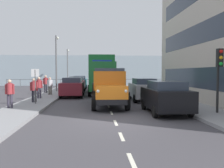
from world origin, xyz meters
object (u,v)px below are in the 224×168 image
Objects in this scene: street_sign at (35,80)px; pedestrian_in_dark_coat at (34,88)px; car_teal_oppositeside_2 at (80,82)px; pedestrian_near_railing at (50,84)px; lorry_cargo_green at (101,73)px; car_black_kerbside_near at (165,97)px; car_red_oppositeside_1 at (77,84)px; lamp_post_far at (68,64)px; car_silver_kerbside_1 at (143,89)px; pedestrian_couple_b at (46,82)px; car_maroon_oppositeside_0 at (72,87)px; pedestrian_strolling at (10,91)px; pedestrian_with_bag at (39,86)px; lamp_post_promenade at (56,58)px; traffic_light_near at (219,66)px; truck_vintage_orange at (109,88)px.

pedestrian_in_dark_coat is at bearing -70.26° from street_sign.
car_teal_oppositeside_2 is 2.69× the size of pedestrian_near_railing.
lorry_cargo_green is 1.98× the size of car_black_kerbside_near.
street_sign is (1.88, 10.71, 0.79)m from car_red_oppositeside_1.
pedestrian_near_railing is 0.29× the size of lamp_post_far.
car_silver_kerbside_1 is at bearing 152.32° from pedestrian_near_railing.
car_black_kerbside_near is 2.40× the size of pedestrian_couple_b.
pedestrian_strolling is (2.87, 7.37, 0.21)m from car_maroon_oppositeside_0.
lorry_cargo_green is 12.54m from car_black_kerbside_near.
pedestrian_with_bag reaches higher than pedestrian_in_dark_coat.
pedestrian_strolling is at bearing 86.52° from lamp_post_promenade.
car_teal_oppositeside_2 is at bearing -73.96° from car_black_kerbside_near.
pedestrian_couple_b is at bearing -54.40° from car_black_kerbside_near.
traffic_light_near is at bearing 112.09° from lamp_post_far.
traffic_light_near reaches higher than pedestrian_in_dark_coat.
pedestrian_near_railing is at bearing -22.27° from car_maroon_oppositeside_0.
car_red_oppositeside_1 is at bearing -55.81° from car_silver_kerbside_1.
truck_vintage_orange is at bearing -40.46° from car_black_kerbside_near.
traffic_light_near is (-8.13, 20.76, 1.58)m from car_teal_oppositeside_2.
pedestrian_with_bag is (-0.48, -5.18, 0.03)m from pedestrian_strolling.
pedestrian_couple_b is (2.93, 2.04, 0.27)m from car_red_oppositeside_1.
pedestrian_couple_b is (5.58, 0.06, -0.91)m from lorry_cargo_green.
traffic_light_near is 1.42× the size of street_sign.
pedestrian_near_railing is 14.54m from lamp_post_far.
pedestrian_with_bag reaches higher than car_silver_kerbside_1.
truck_vintage_orange is 17.64m from car_teal_oppositeside_2.
pedestrian_strolling is (8.57, -1.56, 0.21)m from car_black_kerbside_near.
lorry_cargo_green is 5.65m from pedestrian_couple_b.
truck_vintage_orange reaches higher than car_silver_kerbside_1.
pedestrian_near_railing is 4.88m from lamp_post_promenade.
pedestrian_couple_b reaches higher than pedestrian_in_dark_coat.
car_silver_kerbside_1 is 2.35× the size of pedestrian_strolling.
lamp_post_promenade reaches higher than car_red_oppositeside_1.
car_black_kerbside_near is 8.71m from pedestrian_strolling.
car_maroon_oppositeside_0 is 15.56m from lamp_post_far.
traffic_light_near is at bearing 129.44° from car_maroon_oppositeside_0.
car_black_kerbside_near is 14.83m from pedestrian_couple_b.
car_red_oppositeside_1 is 2.50× the size of pedestrian_with_bag.
pedestrian_with_bag reaches higher than car_red_oppositeside_1.
pedestrian_couple_b reaches higher than pedestrian_near_railing.
traffic_light_near is 0.54× the size of lamp_post_promenade.
pedestrian_near_railing is 6.45m from street_sign.
car_teal_oppositeside_2 is (5.70, -14.12, 0.00)m from car_silver_kerbside_1.
street_sign reaches higher than pedestrian_near_railing.
pedestrian_strolling is 12.63m from lamp_post_promenade.
lamp_post_promenade is at bearing 89.59° from lamp_post_far.
traffic_light_near is at bearing 133.61° from pedestrian_near_railing.
pedestrian_in_dark_coat is (-0.72, -2.60, 0.00)m from pedestrian_strolling.
car_red_oppositeside_1 is 1.30× the size of traffic_light_near.
car_silver_kerbside_1 is at bearing 112.80° from lamp_post_far.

